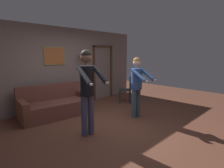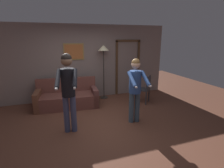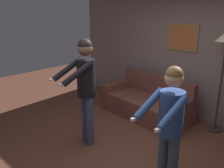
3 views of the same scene
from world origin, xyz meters
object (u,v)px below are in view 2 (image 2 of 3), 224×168
torchiere_lamp (104,53)px  dining_chair_distant (145,88)px  person_standing_left (68,86)px  couch (67,98)px  person_standing_right (135,85)px

torchiere_lamp → dining_chair_distant: (1.17, -0.92, -1.10)m
person_standing_left → dining_chair_distant: person_standing_left is taller
couch → torchiere_lamp: torchiere_lamp is taller
person_standing_right → dining_chair_distant: 1.58m
person_standing_left → person_standing_right: (1.63, -0.04, -0.13)m
torchiere_lamp → person_standing_right: 2.19m
torchiere_lamp → person_standing_left: (-1.42, -2.05, -0.51)m
torchiere_lamp → person_standing_right: (0.21, -2.09, -0.63)m
couch → person_standing_right: person_standing_right is taller
dining_chair_distant → person_standing_left: bearing=-156.5°
couch → torchiere_lamp: (1.34, 0.40, 1.35)m
couch → person_standing_left: (-0.07, -1.65, 0.85)m
person_standing_left → person_standing_right: bearing=-1.4°
torchiere_lamp → dining_chair_distant: 1.85m
person_standing_left → dining_chair_distant: (2.59, 1.12, -0.60)m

